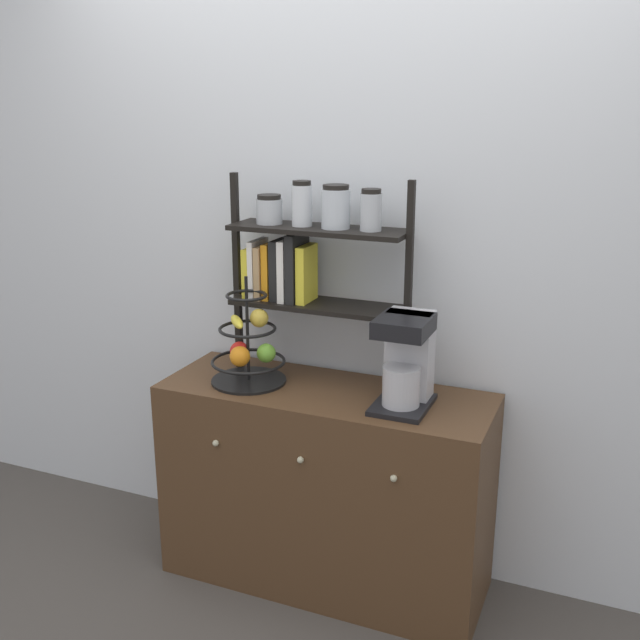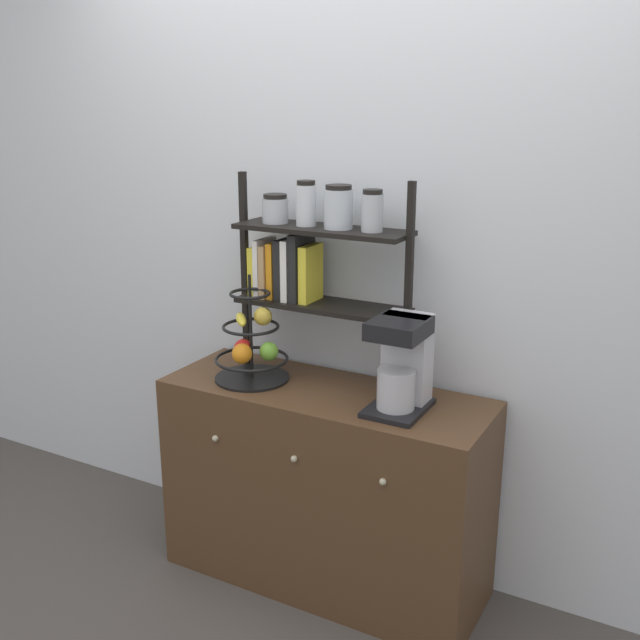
# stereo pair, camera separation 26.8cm
# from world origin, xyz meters

# --- Properties ---
(ground_plane) EXTENTS (12.00, 12.00, 0.00)m
(ground_plane) POSITION_xyz_m (0.00, 0.00, 0.00)
(ground_plane) COLOR #47423D
(wall_back) EXTENTS (7.00, 0.05, 2.60)m
(wall_back) POSITION_xyz_m (0.00, 0.49, 1.30)
(wall_back) COLOR silver
(wall_back) RESTS_ON ground_plane
(sideboard) EXTENTS (1.23, 0.46, 0.79)m
(sideboard) POSITION_xyz_m (0.00, 0.22, 0.40)
(sideboard) COLOR #4C331E
(sideboard) RESTS_ON ground_plane
(coffee_maker) EXTENTS (0.19, 0.25, 0.33)m
(coffee_maker) POSITION_xyz_m (0.30, 0.21, 0.96)
(coffee_maker) COLOR black
(coffee_maker) RESTS_ON sideboard
(fruit_stand) EXTENTS (0.28, 0.28, 0.41)m
(fruit_stand) POSITION_xyz_m (-0.30, 0.19, 0.92)
(fruit_stand) COLOR black
(fruit_stand) RESTS_ON sideboard
(shelf_hutch) EXTENTS (0.71, 0.20, 0.77)m
(shelf_hutch) POSITION_xyz_m (-0.13, 0.33, 1.27)
(shelf_hutch) COLOR black
(shelf_hutch) RESTS_ON sideboard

